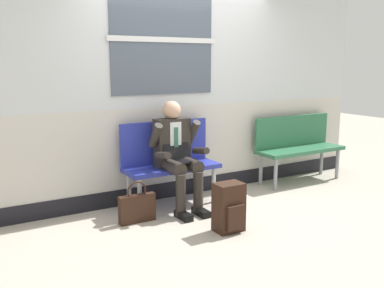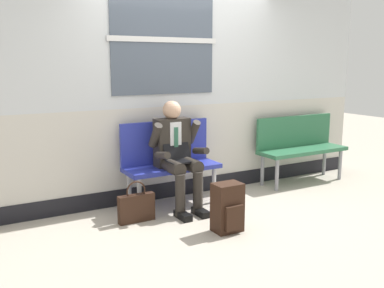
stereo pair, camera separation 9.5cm
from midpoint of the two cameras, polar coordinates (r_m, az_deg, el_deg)
ground_plane at (r=5.09m, az=1.19°, el=-8.25°), size 18.00×18.00×0.00m
station_wall at (r=5.33m, az=-2.20°, el=8.85°), size 5.66×0.17×2.98m
bench_with_person at (r=5.08m, az=-3.60°, el=-1.83°), size 1.12×0.42×0.98m
bench_empty at (r=6.25m, az=13.23°, el=0.10°), size 1.33×0.42×0.91m
person_seated at (r=4.88m, az=-2.52°, el=-1.15°), size 0.57×0.70×1.23m
backpack at (r=4.34m, az=4.27°, el=-8.36°), size 0.28×0.24×0.49m
handbag at (r=4.62m, az=-7.81°, el=-8.25°), size 0.39×0.08×0.44m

